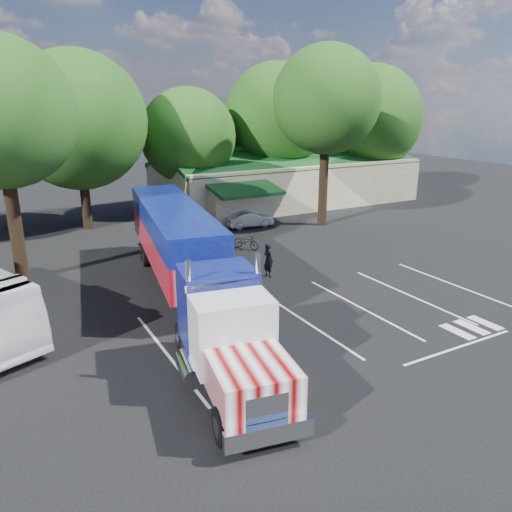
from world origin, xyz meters
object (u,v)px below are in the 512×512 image
semi_truck (184,253)px  woman (268,260)px  bicycle (246,241)px  silver_sedan (249,220)px

semi_truck → woman: bearing=23.8°
semi_truck → woman: 5.82m
bicycle → silver_sedan: (2.97, 5.11, 0.10)m
semi_truck → silver_sedan: 15.54m
bicycle → silver_sedan: silver_sedan is taller
woman → semi_truck: bearing=94.3°
woman → silver_sedan: size_ratio=0.51×
semi_truck → woman: size_ratio=11.30×
semi_truck → silver_sedan: size_ratio=5.81×
semi_truck → bicycle: (6.91, 6.73, -2.03)m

